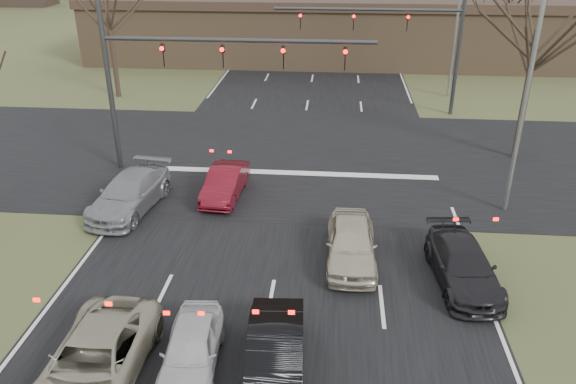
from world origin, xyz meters
name	(u,v)px	position (x,y,z in m)	size (l,w,h in m)	color
ground	(258,368)	(0.00, 0.00, 0.00)	(360.00, 360.00, 0.00)	#3D4525
road_main	(323,19)	(0.00, 60.00, 0.01)	(14.00, 300.00, 0.02)	black
road_cross	(297,157)	(0.00, 15.00, 0.01)	(200.00, 14.00, 0.02)	black
building	(340,28)	(2.00, 38.00, 2.67)	(42.40, 10.40, 5.30)	brown
mast_arm_near	(178,65)	(-5.23, 13.00, 5.07)	(12.12, 0.24, 8.00)	#383A3D
mast_arm_far	(412,31)	(6.18, 23.00, 5.02)	(11.12, 0.24, 8.00)	#383A3D
streetlight_right_near	(525,77)	(8.82, 10.00, 5.59)	(2.34, 0.25, 10.00)	gray
streetlight_right_far	(455,12)	(9.32, 27.00, 5.59)	(2.34, 0.25, 10.00)	gray
car_silver_suv	(95,361)	(-4.07, -0.84, 0.70)	(2.32, 5.03, 1.40)	#A7A187
car_white_sedan	(191,349)	(-1.75, -0.09, 0.62)	(1.46, 3.63, 1.24)	silver
car_black_hatch	(275,355)	(0.50, -0.19, 0.69)	(1.46, 4.18, 1.38)	black
car_charcoal_sedan	(463,265)	(6.20, 4.57, 0.65)	(1.83, 4.49, 1.30)	black
car_grey_ahead	(130,193)	(-6.50, 8.77, 0.72)	(2.03, 4.99, 1.45)	gray
car_red_ahead	(225,183)	(-2.81, 10.30, 0.64)	(1.37, 3.91, 1.29)	maroon
car_silver_ahead	(351,243)	(2.55, 5.54, 0.73)	(1.72, 4.28, 1.46)	beige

